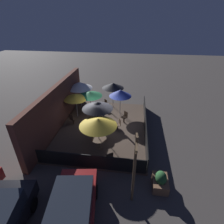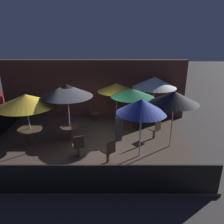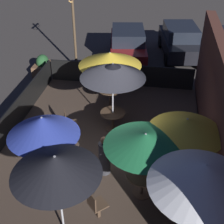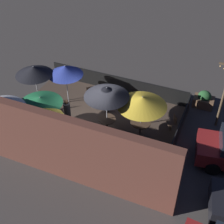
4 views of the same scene
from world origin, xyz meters
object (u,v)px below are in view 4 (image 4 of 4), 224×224
(dining_table_2, at_px, (44,121))
(planter_box, at_px, (204,100))
(dining_table_0, at_px, (107,121))
(patron_0, at_px, (67,111))
(patio_umbrella_1, at_px, (142,101))
(patio_chair_1, at_px, (39,106))
(patio_chair_0, at_px, (69,147))
(patio_umbrella_0, at_px, (107,92))
(patio_umbrella_2, at_px, (40,100))
(dining_table_1, at_px, (140,124))
(patio_umbrella_4, at_px, (65,70))
(patio_umbrella_5, at_px, (41,116))
(patio_chair_3, at_px, (108,103))
(patio_chair_2, at_px, (91,94))
(patio_chair_4, at_px, (172,122))
(patio_umbrella_6, at_px, (34,71))

(dining_table_2, distance_m, planter_box, 8.50)
(dining_table_0, relative_size, patron_0, 0.66)
(patio_umbrella_1, distance_m, patio_chair_1, 5.53)
(patio_chair_0, bearing_deg, patio_umbrella_0, -83.78)
(patio_umbrella_1, bearing_deg, dining_table_0, 12.75)
(patio_umbrella_2, xyz_separation_m, dining_table_1, (-4.34, -1.59, -1.25))
(patio_umbrella_1, relative_size, patio_chair_0, 2.46)
(patio_chair_0, bearing_deg, patio_umbrella_4, -32.89)
(dining_table_0, xyz_separation_m, dining_table_2, (2.76, 1.23, 0.02))
(patio_umbrella_5, xyz_separation_m, patio_chair_3, (-1.50, -3.59, -1.36))
(patio_umbrella_1, xyz_separation_m, patio_umbrella_2, (4.34, 1.59, -0.11))
(dining_table_2, height_order, patio_chair_0, patio_chair_0)
(dining_table_2, xyz_separation_m, planter_box, (-6.74, -5.18, -0.29))
(patio_umbrella_0, height_order, patio_umbrella_5, patio_umbrella_0)
(patio_umbrella_2, bearing_deg, patio_chair_2, -109.34)
(dining_table_1, distance_m, patio_chair_4, 1.60)
(patio_umbrella_0, height_order, patio_umbrella_4, patio_umbrella_0)
(dining_table_0, relative_size, planter_box, 0.78)
(patron_0, bearing_deg, patio_chair_1, -153.47)
(patio_umbrella_5, distance_m, patio_chair_1, 2.97)
(patio_umbrella_6, xyz_separation_m, dining_table_0, (-4.23, 0.49, -1.55))
(dining_table_0, distance_m, dining_table_1, 1.61)
(patio_umbrella_1, height_order, patron_0, patio_umbrella_1)
(patio_chair_2, bearing_deg, patio_umbrella_2, -63.69)
(patio_umbrella_2, relative_size, patio_chair_0, 2.19)
(patio_umbrella_6, relative_size, dining_table_0, 2.77)
(patio_chair_1, relative_size, patio_chair_4, 0.99)
(patio_umbrella_5, bearing_deg, patio_chair_2, -94.95)
(patio_umbrella_6, bearing_deg, patio_umbrella_4, -150.31)
(dining_table_1, bearing_deg, dining_table_2, 20.15)
(dining_table_0, bearing_deg, patio_umbrella_6, -6.65)
(patio_umbrella_4, relative_size, patio_chair_3, 2.46)
(patio_umbrella_0, bearing_deg, dining_table_2, 24.09)
(dining_table_1, bearing_deg, patio_umbrella_6, -1.35)
(patio_umbrella_2, height_order, dining_table_2, patio_umbrella_2)
(patio_chair_3, height_order, planter_box, patio_chair_3)
(patio_umbrella_1, xyz_separation_m, dining_table_1, (-0.00, 0.00, -1.36))
(patio_umbrella_0, bearing_deg, patron_0, 2.92)
(patio_umbrella_2, distance_m, patio_umbrella_4, 2.51)
(dining_table_2, relative_size, patron_0, 0.71)
(patio_chair_1, bearing_deg, patio_umbrella_2, -0.00)
(patio_umbrella_4, height_order, patio_chair_1, patio_umbrella_4)
(dining_table_0, xyz_separation_m, patio_chair_1, (3.74, 0.19, -0.07))
(patio_umbrella_6, relative_size, dining_table_1, 2.40)
(dining_table_2, height_order, patio_chair_3, patio_chair_3)
(patio_umbrella_4, height_order, patio_chair_4, patio_umbrella_4)
(patio_umbrella_2, relative_size, patron_0, 1.60)
(patio_chair_4, bearing_deg, patio_umbrella_6, -26.74)
(patio_umbrella_0, distance_m, patio_umbrella_1, 1.64)
(patio_umbrella_2, distance_m, patio_chair_1, 1.97)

